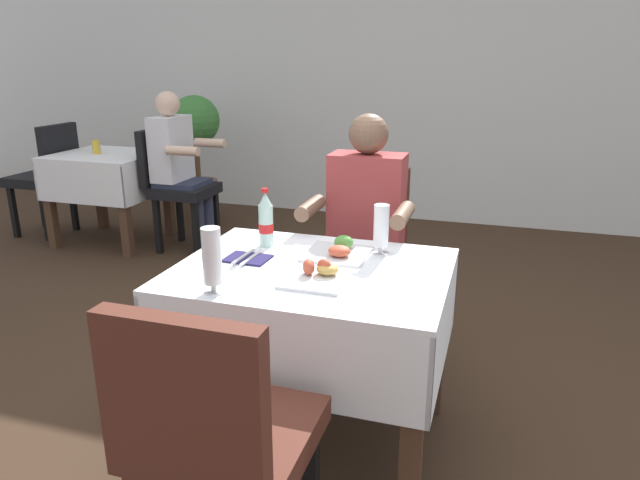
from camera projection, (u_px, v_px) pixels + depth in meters
ground_plane at (296, 419)px, 2.53m from camera, size 11.00×11.00×0.00m
back_wall at (424, 53)px, 5.23m from camera, size 11.00×0.12×3.07m
main_dining_table at (312, 312)px, 2.25m from camera, size 1.03×0.80×0.75m
chair_far_diner_seat at (361, 252)px, 2.97m from camera, size 0.44×0.50×0.97m
chair_near_camera_side at (219, 436)px, 1.53m from camera, size 0.44×0.50×0.97m
seated_diner_far at (364, 229)px, 2.82m from camera, size 0.50×0.46×1.26m
plate_near_camera at (319, 274)px, 2.07m from camera, size 0.23×0.23×0.07m
plate_far_diner at (339, 250)px, 2.33m from camera, size 0.25×0.25×0.07m
beer_glass_left at (212, 261)px, 1.93m from camera, size 0.07×0.07×0.23m
beer_glass_middle at (381, 228)px, 2.31m from camera, size 0.07×0.07×0.21m
cola_bottle_primary at (266, 221)px, 2.41m from camera, size 0.06×0.06×0.25m
napkin_cutlery_set at (248, 258)px, 2.28m from camera, size 0.17×0.19×0.01m
background_dining_table at (109, 178)px, 4.81m from camera, size 0.83×0.74×0.75m
background_chair_left at (47, 173)px, 4.98m from camera, size 0.50×0.44×0.97m
background_chair_right at (175, 182)px, 4.63m from camera, size 0.50×0.44×0.97m
background_patron at (179, 163)px, 4.56m from camera, size 0.46×0.50×1.26m
background_table_tumbler at (96, 147)px, 4.73m from camera, size 0.06×0.06×0.11m
potted_plant_corner at (197, 149)px, 5.39m from camera, size 0.45×0.45×1.18m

